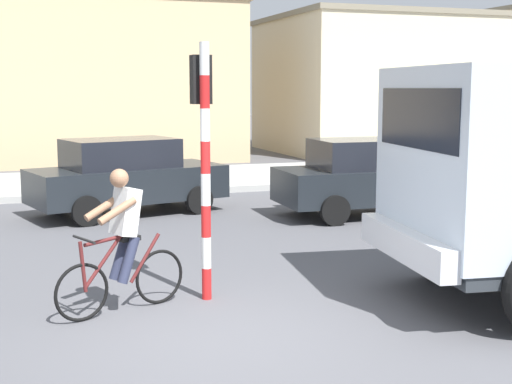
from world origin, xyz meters
TOP-DOWN VIEW (x-y plane):
  - ground_plane at (0.00, 0.00)m, footprint 120.00×120.00m
  - sidewalk_far at (0.00, 12.88)m, footprint 80.00×5.00m
  - cyclist at (-0.95, 1.41)m, footprint 1.62×0.76m
  - traffic_light_pole at (0.13, 1.68)m, footprint 0.24×0.43m
  - car_red_near at (0.14, 8.15)m, footprint 4.30×2.65m
  - car_far_side at (4.98, 6.33)m, footprint 4.05×1.98m
  - building_mid_block at (1.02, 21.16)m, footprint 10.17×7.81m
  - building_corner_right at (12.87, 20.21)m, footprint 9.29×7.74m

SIDE VIEW (x-z plane):
  - ground_plane at x=0.00m, z-range 0.00..0.00m
  - sidewalk_far at x=0.00m, z-range 0.00..0.16m
  - car_red_near at x=0.14m, z-range 0.02..1.62m
  - car_far_side at x=4.98m, z-range 0.02..1.62m
  - cyclist at x=-0.95m, z-range 0.00..1.72m
  - traffic_light_pole at x=0.13m, z-range 0.47..3.67m
  - building_corner_right at x=12.87m, z-range 0.00..5.59m
  - building_mid_block at x=1.02m, z-range 0.00..5.87m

